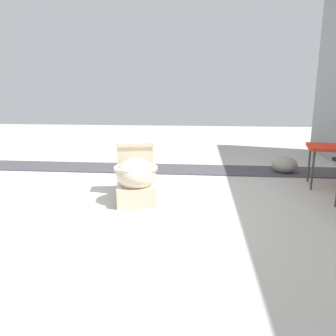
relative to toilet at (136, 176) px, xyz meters
The scene contains 4 objects.
ground_plane 0.28m from the toilet, 62.11° to the left, with size 14.00×14.00×0.00m, color #B7B2A8.
gravel_strip 1.40m from the toilet, 151.71° to the left, with size 0.56×8.00×0.01m, color #423F44.
toilet is the anchor object (origin of this frame).
boulder_near 2.01m from the toilet, 125.67° to the left, with size 0.31×0.27×0.21m, color gray.
Camera 1 is at (2.81, 0.43, 0.97)m, focal length 35.00 mm.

